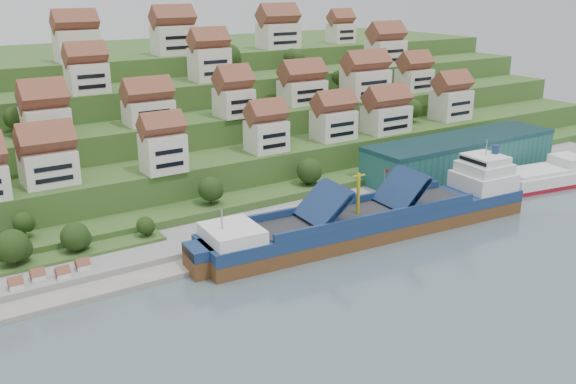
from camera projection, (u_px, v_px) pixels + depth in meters
ground at (351, 239)px, 138.24m from camera, size 300.00×300.00×0.00m
quay at (376, 199)px, 160.23m from camera, size 180.00×14.00×2.20m
pebble_beach at (61, 282)px, 117.38m from camera, size 45.00×20.00×1.00m
hillside at (160, 112)px, 217.09m from camera, size 260.00×128.00×31.00m
hillside_village at (221, 90)px, 178.40m from camera, size 158.12×64.76×28.85m
hillside_trees at (217, 128)px, 164.16m from camera, size 135.33×62.81×32.06m
warehouse at (461, 155)px, 176.58m from camera, size 60.00×15.00×10.00m
flagpole at (385, 183)px, 153.46m from camera, size 1.28×0.16×8.00m
beach_huts at (51, 279)px, 114.84m from camera, size 14.40×3.70×2.20m
cargo_ship at (381, 219)px, 140.34m from camera, size 79.41×18.01×17.47m
second_ship at (549, 176)px, 173.63m from camera, size 29.52×14.65×8.19m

